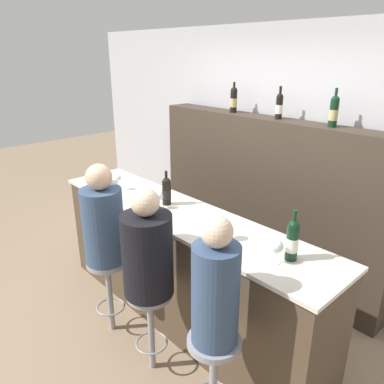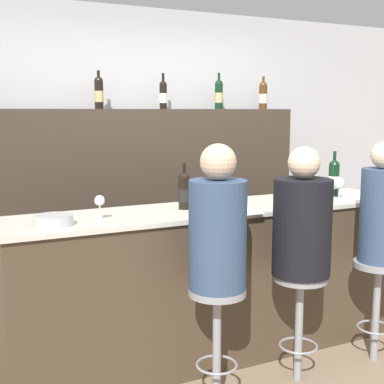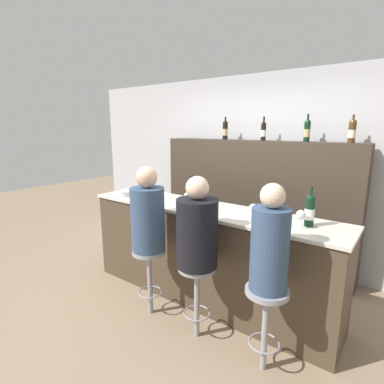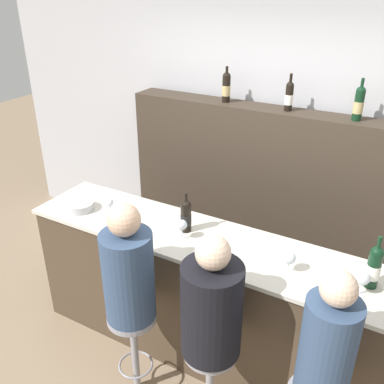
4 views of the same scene
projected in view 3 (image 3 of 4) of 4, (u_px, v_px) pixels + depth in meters
The scene contains 22 objects.
ground_plane at pixel (189, 309), 3.17m from camera, with size 16.00×16.00×0.00m, color #8C755B.
wall_back at pixel (261, 170), 4.21m from camera, with size 6.40×0.05×2.60m.
bar_counter at pixel (205, 254), 3.29m from camera, with size 2.89×0.62×1.06m.
back_bar_cabinet at pixel (252, 204), 4.12m from camera, with size 2.71×0.28×1.72m.
wine_bottle_counter_0 at pixel (191, 193), 3.30m from camera, with size 0.08×0.08×0.31m.
wine_bottle_counter_1 at pixel (310, 210), 2.56m from camera, with size 0.08×0.08×0.35m.
wine_bottle_backbar_0 at pixel (225, 130), 4.18m from camera, with size 0.07×0.07×0.31m.
wine_bottle_backbar_1 at pixel (263, 131), 3.85m from camera, with size 0.07×0.07×0.30m.
wine_bottle_backbar_2 at pixel (307, 130), 3.53m from camera, with size 0.07×0.07×0.32m.
wine_bottle_backbar_3 at pixel (352, 131), 3.25m from camera, with size 0.08×0.08×0.30m.
wine_glass_0 at pixel (144, 189), 3.58m from camera, with size 0.06×0.06×0.15m.
wine_glass_1 at pixel (187, 197), 3.20m from camera, with size 0.07×0.07×0.15m.
wine_glass_2 at pixel (253, 209), 2.75m from camera, with size 0.08×0.08×0.15m.
wine_glass_3 at pixel (301, 215), 2.50m from camera, with size 0.08×0.08×0.16m.
metal_bowl at pixel (127, 193), 3.73m from camera, with size 0.22×0.22×0.06m.
tasting_menu at pixel (199, 212), 2.98m from camera, with size 0.21×0.30×0.00m.
bar_stool_left at pixel (149, 265), 3.01m from camera, with size 0.33×0.33×0.70m.
guest_seated_left at pixel (148, 215), 2.90m from camera, with size 0.33×0.33×0.83m.
bar_stool_middle at pixel (197, 282), 2.67m from camera, with size 0.33×0.33×0.70m.
guest_seated_middle at pixel (197, 229), 2.56m from camera, with size 0.36×0.36×0.80m.
bar_stool_right at pixel (266, 308), 2.29m from camera, with size 0.33×0.33×0.70m.
guest_seated_right at pixel (270, 244), 2.18m from camera, with size 0.28×0.28×0.81m.
Camera 3 is at (1.72, -2.26, 1.89)m, focal length 28.00 mm.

